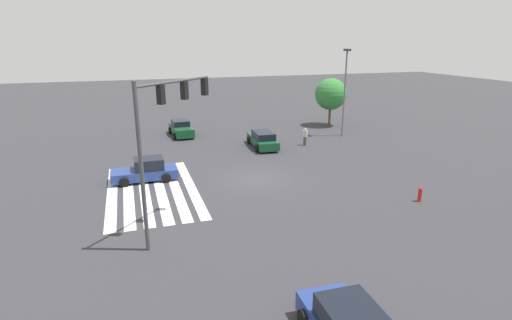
{
  "coord_description": "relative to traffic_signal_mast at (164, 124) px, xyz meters",
  "views": [
    {
      "loc": [
        24.09,
        -7.8,
        9.0
      ],
      "look_at": [
        0.0,
        0.0,
        1.34
      ],
      "focal_mm": 28.0,
      "sensor_mm": 36.0,
      "label": 1
    }
  ],
  "objects": [
    {
      "name": "ground_plane",
      "position": [
        -6.31,
        6.31,
        -5.41
      ],
      "size": [
        148.51,
        148.51,
        0.0
      ],
      "primitive_type": "plane",
      "color": "#333338"
    },
    {
      "name": "pedestrian",
      "position": [
        -13.53,
        13.21,
        -4.56
      ],
      "size": [
        0.41,
        0.41,
        1.54
      ],
      "rotation": [
        0.0,
        0.0,
        -0.76
      ],
      "color": "brown",
      "rests_on": "ground_plane"
    },
    {
      "name": "car_1",
      "position": [
        -14.03,
        9.42,
        -4.73
      ],
      "size": [
        4.75,
        2.16,
        1.43
      ],
      "rotation": [
        0.0,
        0.0,
        3.09
      ],
      "color": "#144728",
      "rests_on": "ground_plane"
    },
    {
      "name": "car_0",
      "position": [
        -8.37,
        -0.71,
        -4.74
      ],
      "size": [
        2.0,
        4.25,
        1.51
      ],
      "rotation": [
        0.0,
        0.0,
        -1.57
      ],
      "color": "navy",
      "rests_on": "ground_plane"
    },
    {
      "name": "car_2",
      "position": [
        -20.68,
        3.28,
        -4.73
      ],
      "size": [
        4.44,
        2.15,
        1.49
      ],
      "rotation": [
        0.0,
        0.0,
        0.05
      ],
      "color": "#144728",
      "rests_on": "ground_plane"
    },
    {
      "name": "crosswalk_markings",
      "position": [
        -6.31,
        -0.48,
        -5.41
      ],
      "size": [
        10.68,
        5.35,
        0.01
      ],
      "rotation": [
        0.0,
        0.0,
        1.57
      ],
      "color": "silver",
      "rests_on": "ground_plane"
    },
    {
      "name": "fire_hydrant",
      "position": [
        0.27,
        14.14,
        -4.98
      ],
      "size": [
        0.22,
        0.22,
        0.86
      ],
      "color": "red",
      "rests_on": "ground_plane"
    },
    {
      "name": "tree_corner_a",
      "position": [
        -20.48,
        19.29,
        -2.01
      ],
      "size": [
        3.36,
        3.36,
        5.09
      ],
      "color": "brown",
      "rests_on": "ground_plane"
    },
    {
      "name": "traffic_signal_mast",
      "position": [
        0.0,
        0.0,
        0.0
      ],
      "size": [
        3.77,
        3.77,
        7.45
      ],
      "rotation": [
        0.0,
        0.0,
        2.36
      ],
      "color": "#47474C",
      "rests_on": "ground_plane"
    },
    {
      "name": "street_light_pole_a",
      "position": [
        -15.69,
        18.15,
        -0.52
      ],
      "size": [
        0.8,
        0.36,
        8.19
      ],
      "color": "slate",
      "rests_on": "ground_plane"
    }
  ]
}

